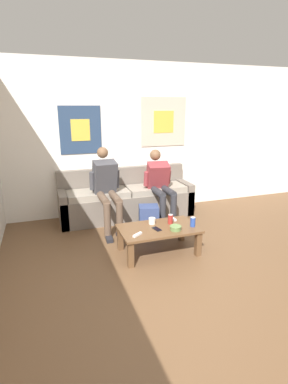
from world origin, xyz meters
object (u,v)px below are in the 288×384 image
object	(u,v)px
game_controller_near_right	(173,219)
drink_can_red	(170,219)
couch	(127,200)
game_controller_near_left	(137,235)
cell_phone	(157,229)
person_seated_teen	(160,183)
drink_can_blue	(193,222)
backpack	(149,220)
ceramic_bowl	(176,228)
person_seated_adult	(107,186)
pillar_candle	(152,221)
coffee_table	(158,232)

from	to	relation	value
game_controller_near_right	drink_can_red	bearing A→B (deg)	-127.36
couch	game_controller_near_left	bearing A→B (deg)	-100.95
drink_can_red	cell_phone	bearing A→B (deg)	-152.79
game_controller_near_left	game_controller_near_right	bearing A→B (deg)	29.17
person_seated_teen	drink_can_red	bearing A→B (deg)	-104.24
drink_can_blue	backpack	bearing A→B (deg)	112.60
ceramic_bowl	drink_can_blue	world-z (taller)	drink_can_blue
person_seated_teen	ceramic_bowl	size ratio (longest dim) A/B	7.70
person_seated_adult	pillar_candle	world-z (taller)	person_seated_adult
game_controller_near_left	game_controller_near_right	xyz separation A→B (m)	(0.62, 0.34, 0.00)
backpack	pillar_candle	xyz separation A→B (m)	(-0.14, -0.52, 0.19)
pillar_candle	backpack	bearing A→B (deg)	74.69
person_seated_teen	game_controller_near_right	distance (m)	0.93
coffee_table	person_seated_teen	xyz separation A→B (m)	(0.45, 1.07, 0.35)
couch	game_controller_near_right	size ratio (longest dim) A/B	15.22
drink_can_blue	cell_phone	distance (m)	0.48
drink_can_red	cell_phone	world-z (taller)	drink_can_red
cell_phone	drink_can_red	bearing A→B (deg)	27.21
person_seated_adult	ceramic_bowl	bearing A→B (deg)	-62.93
backpack	ceramic_bowl	distance (m)	0.83
person_seated_teen	drink_can_red	xyz separation A→B (m)	(-0.25, -0.99, -0.22)
drink_can_blue	game_controller_near_right	xyz separation A→B (m)	(-0.14, 0.31, -0.05)
pillar_candle	person_seated_teen	bearing A→B (deg)	62.38
pillar_candle	game_controller_near_right	xyz separation A→B (m)	(0.32, 0.05, -0.03)
coffee_table	drink_can_blue	bearing A→B (deg)	-13.94
ceramic_bowl	game_controller_near_right	size ratio (longest dim) A/B	1.02
coffee_table	cell_phone	xyz separation A→B (m)	(-0.04, -0.05, 0.06)
backpack	ceramic_bowl	size ratio (longest dim) A/B	2.72
person_seated_adult	ceramic_bowl	xyz separation A→B (m)	(0.61, -1.18, -0.29)
drink_can_blue	drink_can_red	xyz separation A→B (m)	(-0.23, 0.18, 0.00)
drink_can_blue	drink_can_red	distance (m)	0.29
ceramic_bowl	cell_phone	xyz separation A→B (m)	(-0.21, 0.10, -0.03)
cell_phone	game_controller_near_left	bearing A→B (deg)	-160.76
coffee_table	game_controller_near_right	world-z (taller)	game_controller_near_right
person_seated_teen	backpack	distance (m)	0.69
drink_can_red	game_controller_near_left	bearing A→B (deg)	-157.01
person_seated_adult	cell_phone	distance (m)	1.20
drink_can_red	game_controller_near_left	size ratio (longest dim) A/B	0.90
couch	cell_phone	size ratio (longest dim) A/B	15.13
couch	cell_phone	distance (m)	1.45
game_controller_near_right	ceramic_bowl	bearing A→B (deg)	-109.29
drink_can_blue	person_seated_adult	bearing A→B (deg)	126.92
backpack	coffee_table	bearing A→B (deg)	-99.22
game_controller_near_right	person_seated_adult	bearing A→B (deg)	130.74
drink_can_blue	game_controller_near_left	size ratio (longest dim) A/B	0.90
backpack	game_controller_near_left	world-z (taller)	backpack
person_seated_adult	drink_can_blue	xyz separation A→B (m)	(0.86, -1.15, -0.26)
person_seated_teen	pillar_candle	size ratio (longest dim) A/B	12.37
backpack	pillar_candle	world-z (taller)	pillar_candle
game_controller_near_right	cell_phone	distance (m)	0.41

